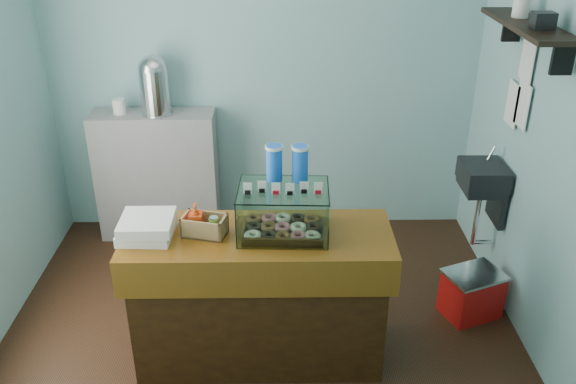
{
  "coord_description": "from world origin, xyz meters",
  "views": [
    {
      "loc": [
        0.13,
        -3.35,
        2.74
      ],
      "look_at": [
        0.18,
        -0.15,
        1.13
      ],
      "focal_mm": 38.0,
      "sensor_mm": 36.0,
      "label": 1
    }
  ],
  "objects_px": {
    "red_cooler": "(472,293)",
    "coffee_urn": "(154,84)",
    "counter": "(259,295)",
    "display_case": "(284,206)"
  },
  "relations": [
    {
      "from": "display_case",
      "to": "coffee_urn",
      "type": "bearing_deg",
      "value": 125.96
    },
    {
      "from": "counter",
      "to": "display_case",
      "type": "xyz_separation_m",
      "value": [
        0.16,
        0.05,
        0.6
      ]
    },
    {
      "from": "counter",
      "to": "coffee_urn",
      "type": "distance_m",
      "value": 1.99
    },
    {
      "from": "red_cooler",
      "to": "coffee_urn",
      "type": "bearing_deg",
      "value": 131.3
    },
    {
      "from": "display_case",
      "to": "coffee_urn",
      "type": "xyz_separation_m",
      "value": [
        -1.01,
        1.52,
        0.29
      ]
    },
    {
      "from": "display_case",
      "to": "coffee_urn",
      "type": "relative_size",
      "value": 1.14
    },
    {
      "from": "display_case",
      "to": "red_cooler",
      "type": "height_order",
      "value": "display_case"
    },
    {
      "from": "red_cooler",
      "to": "display_case",
      "type": "bearing_deg",
      "value": 172.63
    },
    {
      "from": "coffee_urn",
      "to": "red_cooler",
      "type": "bearing_deg",
      "value": -26.79
    },
    {
      "from": "display_case",
      "to": "counter",
      "type": "bearing_deg",
      "value": -160.97
    }
  ]
}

